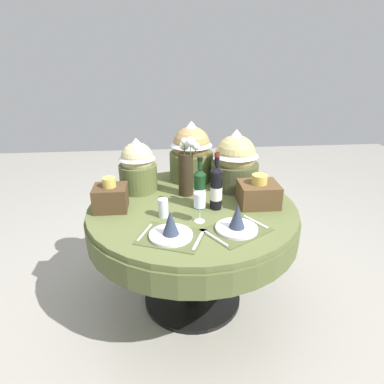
# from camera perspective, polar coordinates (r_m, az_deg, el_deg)

# --- Properties ---
(ground) EXTENTS (8.00, 8.00, 0.00)m
(ground) POSITION_cam_1_polar(r_m,az_deg,el_deg) (2.63, 0.07, -17.60)
(ground) COLOR #9E998E
(dining_table) EXTENTS (1.38, 1.38, 0.77)m
(dining_table) POSITION_cam_1_polar(r_m,az_deg,el_deg) (2.26, 0.08, -5.20)
(dining_table) COLOR #5B6638
(dining_table) RESTS_ON ground
(place_setting_left) EXTENTS (0.41, 0.37, 0.16)m
(place_setting_left) POSITION_cam_1_polar(r_m,az_deg,el_deg) (1.83, -3.64, -6.37)
(place_setting_left) COLOR #4E562F
(place_setting_left) RESTS_ON dining_table
(place_setting_right) EXTENTS (0.43, 0.40, 0.16)m
(place_setting_right) POSITION_cam_1_polar(r_m,az_deg,el_deg) (1.90, 7.65, -5.24)
(place_setting_right) COLOR #4E562F
(place_setting_right) RESTS_ON dining_table
(flower_vase) EXTENTS (0.14, 0.14, 0.42)m
(flower_vase) POSITION_cam_1_polar(r_m,az_deg,el_deg) (2.29, -0.97, 4.31)
(flower_vase) COLOR #332819
(flower_vase) RESTS_ON dining_table
(wine_bottle_left) EXTENTS (0.08, 0.08, 0.34)m
(wine_bottle_left) POSITION_cam_1_polar(r_m,az_deg,el_deg) (2.12, 1.32, 0.58)
(wine_bottle_left) COLOR #143819
(wine_bottle_left) RESTS_ON dining_table
(wine_bottle_centre) EXTENTS (0.08, 0.08, 0.37)m
(wine_bottle_centre) POSITION_cam_1_polar(r_m,az_deg,el_deg) (2.11, 4.14, 0.75)
(wine_bottle_centre) COLOR black
(wine_bottle_centre) RESTS_ON dining_table
(wine_glass_right) EXTENTS (0.07, 0.07, 0.19)m
(wine_glass_right) POSITION_cam_1_polar(r_m,az_deg,el_deg) (1.94, 1.32, -1.50)
(wine_glass_right) COLOR silver
(wine_glass_right) RESTS_ON dining_table
(tumbler_near_left) EXTENTS (0.06, 0.06, 0.12)m
(tumbler_near_left) POSITION_cam_1_polar(r_m,az_deg,el_deg) (2.04, -4.91, -2.71)
(tumbler_near_left) COLOR silver
(tumbler_near_left) RESTS_ON dining_table
(gift_tub_back_left) EXTENTS (0.27, 0.27, 0.39)m
(gift_tub_back_left) POSITION_cam_1_polar(r_m,az_deg,el_deg) (2.39, -9.27, 4.83)
(gift_tub_back_left) COLOR #566033
(gift_tub_back_left) RESTS_ON dining_table
(gift_tub_back_centre) EXTENTS (0.33, 0.33, 0.45)m
(gift_tub_back_centre) POSITION_cam_1_polar(r_m,az_deg,el_deg) (2.57, -0.11, 7.23)
(gift_tub_back_centre) COLOR #566033
(gift_tub_back_centre) RESTS_ON dining_table
(gift_tub_back_right) EXTENTS (0.34, 0.34, 0.43)m
(gift_tub_back_right) POSITION_cam_1_polar(r_m,az_deg,el_deg) (2.44, 7.38, 5.75)
(gift_tub_back_right) COLOR #474C2D
(gift_tub_back_right) RESTS_ON dining_table
(woven_basket_side_left) EXTENTS (0.21, 0.18, 0.21)m
(woven_basket_side_left) POSITION_cam_1_polar(r_m,az_deg,el_deg) (2.18, -13.68, -0.83)
(woven_basket_side_left) COLOR #47331E
(woven_basket_side_left) RESTS_ON dining_table
(woven_basket_side_right) EXTENTS (0.25, 0.22, 0.21)m
(woven_basket_side_right) POSITION_cam_1_polar(r_m,az_deg,el_deg) (2.22, 11.22, -0.19)
(woven_basket_side_right) COLOR brown
(woven_basket_side_right) RESTS_ON dining_table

